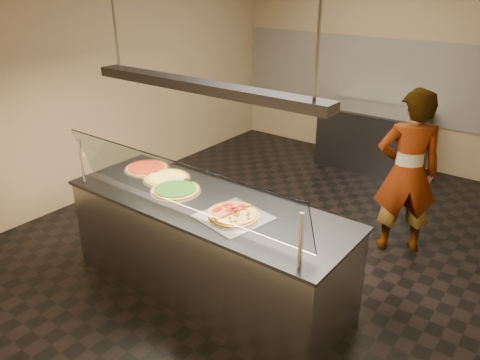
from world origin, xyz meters
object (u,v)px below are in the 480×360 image
Objects in this scene: prep_table at (371,138)px; worker at (407,173)px; sneeze_guard at (177,184)px; half_pizza_sausage at (243,218)px; perforated_tray at (233,216)px; pizza_cheese at (167,178)px; half_pizza_pepperoni at (224,210)px; pizza_tomato at (147,168)px; pizza_spatula at (183,178)px; heat_lamp_housing at (202,87)px; pizza_spinach at (176,190)px; serving_counter at (207,247)px.

worker reaches higher than prep_table.
sneeze_guard is 0.60m from half_pizza_sausage.
perforated_tray is 1.02m from pizza_cheese.
half_pizza_pepperoni is 1.01× the size of pizza_tomato.
worker is at bearing 44.39° from pizza_spatula.
pizza_spatula is at bearing 1.84° from pizza_tomato.
worker is at bearing 57.77° from heat_lamp_housing.
pizza_spatula reaches higher than pizza_spinach.
heat_lamp_housing is at bearing 171.03° from half_pizza_sausage.
pizza_cheese reaches higher than prep_table.
sneeze_guard reaches higher than serving_counter.
sneeze_guard is at bearing -29.29° from pizza_tomato.
pizza_tomato is (-0.98, 0.21, 0.48)m from serving_counter.
worker is at bearing 62.04° from sneeze_guard.
pizza_tomato is at bearing 150.71° from sneeze_guard.
half_pizza_pepperoni reaches higher than serving_counter.
sneeze_guard is 2.48m from worker.
half_pizza_pepperoni is 0.21m from half_pizza_sausage.
pizza_spatula is at bearing 12.73° from worker.
pizza_tomato is (-1.34, 0.28, 0.01)m from perforated_tray.
pizza_cheese reaches higher than serving_counter.
pizza_tomato reaches higher than prep_table.
pizza_spinach is at bearing -94.64° from prep_table.
pizza_tomato is at bearing 170.77° from pizza_cheese.
worker reaches higher than perforated_tray.
serving_counter is at bearing 90.00° from heat_lamp_housing.
sneeze_guard is (0.00, -0.34, 0.76)m from serving_counter.
pizza_tomato is at bearing -178.16° from pizza_spatula.
half_pizza_sausage is 1.47m from pizza_tomato.
half_pizza_pepperoni is 0.97× the size of pizza_spinach.
pizza_spatula is at bearing -96.76° from prep_table.
serving_counter is 0.57m from half_pizza_pepperoni.
pizza_spinach reaches higher than serving_counter.
pizza_spatula reaches higher than prep_table.
pizza_spinach is at bearing 173.33° from half_pizza_pepperoni.
half_pizza_sausage is at bearing -8.97° from serving_counter.
serving_counter is 2.20m from worker.
pizza_spatula is at bearing 155.43° from heat_lamp_housing.
perforated_tray is at bearing -0.84° from half_pizza_pepperoni.
pizza_tomato is (-0.61, 0.20, -0.00)m from pizza_spinach.
pizza_tomato is 1.42m from heat_lamp_housing.
heat_lamp_housing is (-1.15, -1.83, 1.06)m from worker.
pizza_spinach is (-0.73, 0.08, 0.01)m from perforated_tray.
worker is (1.64, 1.60, -0.07)m from pizza_spatula.
half_pizza_pepperoni is at bearing 179.16° from perforated_tray.
half_pizza_sausage is 2.02m from worker.
perforated_tray is at bearing 179.87° from half_pizza_sausage.
worker is at bearing 43.22° from pizza_cheese.
sneeze_guard is 0.46m from half_pizza_pepperoni.
half_pizza_pepperoni is 3.99m from prep_table.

